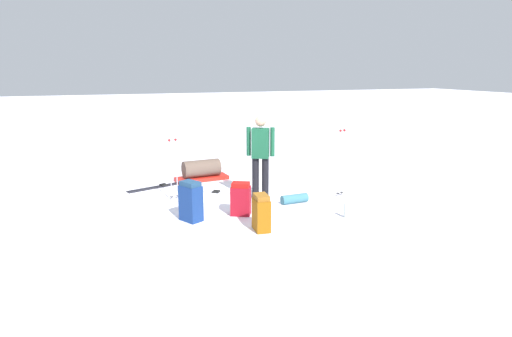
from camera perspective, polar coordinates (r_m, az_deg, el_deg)
The scene contains 12 objects.
ground_plane at distance 8.79m, azimuth 0.00°, elevation -4.45°, with size 80.00×80.00×0.00m, color white.
skier_standing at distance 8.87m, azimuth 0.58°, elevation 2.06°, with size 0.51×0.35×1.70m.
ski_pair_near at distance 10.21m, azimuth -11.87°, elevation -2.19°, with size 1.68×0.71×0.05m.
ski_pair_far at distance 9.49m, azimuth -5.20°, elevation -3.12°, with size 1.70×1.23×0.05m.
backpack_large_dark at distance 7.25m, azimuth 0.69°, elevation -5.77°, with size 0.26×0.38×0.61m.
backpack_bright at distance 8.01m, azimuth -1.98°, elevation -3.98°, with size 0.43×0.39×0.61m.
backpack_small_spare at distance 7.77m, azimuth -8.44°, elevation -4.25°, with size 0.40×0.45×0.71m.
ski_poles_planted_near at distance 9.01m, azimuth -10.63°, elevation 0.33°, with size 0.20×0.11×1.25m.
ski_poles_planted_far at distance 9.25m, azimuth 10.97°, elevation 1.15°, with size 0.18×0.10×1.40m.
gear_sled at distance 10.57m, azimuth -7.07°, elevation -0.31°, with size 1.29×0.58×0.49m.
sleeping_mat_rolled at distance 8.77m, azimuth 5.00°, elevation -3.92°, with size 0.18×0.18×0.55m, color teal.
thermos_bottle at distance 8.06m, azimuth 11.53°, elevation -5.36°, with size 0.07×0.07×0.26m, color #AAB9B5.
Camera 1 is at (2.89, 7.88, 2.61)m, focal length 30.91 mm.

